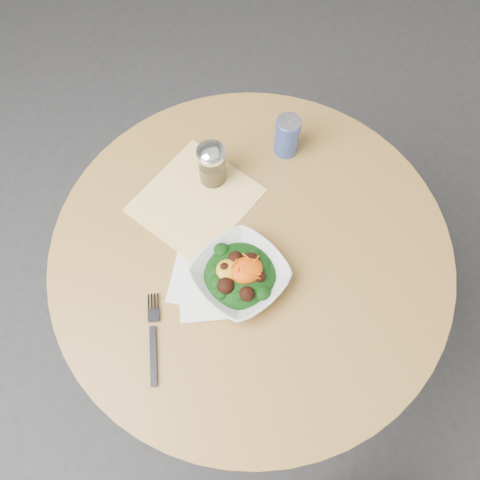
{
  "coord_description": "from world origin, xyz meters",
  "views": [
    {
      "loc": [
        -0.22,
        -0.43,
        1.83
      ],
      "look_at": [
        -0.02,
        0.01,
        0.81
      ],
      "focal_mm": 40.0,
      "sensor_mm": 36.0,
      "label": 1
    }
  ],
  "objects": [
    {
      "name": "paper_napkins",
      "position": [
        -0.12,
        -0.03,
        0.75
      ],
      "size": [
        0.19,
        0.21,
        0.0
      ],
      "color": "white",
      "rests_on": "table"
    },
    {
      "name": "table",
      "position": [
        0.0,
        0.0,
        0.55
      ],
      "size": [
        0.9,
        0.9,
        0.75
      ],
      "color": "black",
      "rests_on": "ground"
    },
    {
      "name": "cloth_napkin",
      "position": [
        -0.07,
        0.17,
        0.75
      ],
      "size": [
        0.33,
        0.32,
        0.0
      ],
      "primitive_type": "cube",
      "rotation": [
        0.0,
        0.0,
        0.49
      ],
      "color": "#F2A20C",
      "rests_on": "table"
    },
    {
      "name": "salad_bowl",
      "position": [
        -0.05,
        -0.05,
        0.78
      ],
      "size": [
        0.24,
        0.24,
        0.07
      ],
      "color": "silver",
      "rests_on": "table"
    },
    {
      "name": "beverage_can",
      "position": [
        0.19,
        0.22,
        0.81
      ],
      "size": [
        0.06,
        0.06,
        0.11
      ],
      "color": "navy",
      "rests_on": "table"
    },
    {
      "name": "spice_shaker",
      "position": [
        -0.0,
        0.21,
        0.81
      ],
      "size": [
        0.07,
        0.07,
        0.12
      ],
      "color": "silver",
      "rests_on": "table"
    },
    {
      "name": "ground",
      "position": [
        0.0,
        0.0,
        0.0
      ],
      "size": [
        6.0,
        6.0,
        0.0
      ],
      "primitive_type": "plane",
      "color": "#303033",
      "rests_on": "ground"
    },
    {
      "name": "fork",
      "position": [
        -0.26,
        -0.09,
        0.76
      ],
      "size": [
        0.08,
        0.19,
        0.0
      ],
      "color": "black",
      "rests_on": "table"
    }
  ]
}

